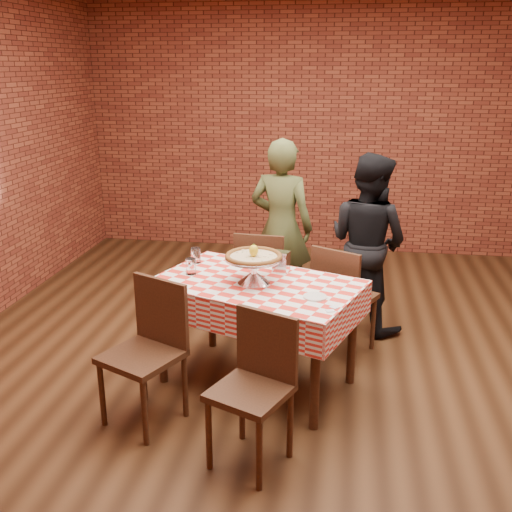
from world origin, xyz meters
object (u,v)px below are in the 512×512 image
Objects in this scene: table at (257,334)px; water_glass_right at (196,255)px; chair_far_right at (345,299)px; pizza_stand at (254,270)px; diner_black at (367,242)px; chair_far_left at (263,280)px; condiment_caddy at (281,262)px; chair_near_left at (142,357)px; water_glass_left at (191,266)px; pizza at (254,257)px; diner_olive at (281,227)px; chair_near_right at (250,395)px.

water_glass_right is at bearing 146.85° from table.
chair_far_right is at bearing 43.77° from table.
pizza_stand is 1.36m from diner_black.
chair_far_left is at bearing 2.66° from chair_far_right.
condiment_caddy is 0.17× the size of chair_near_left.
chair_far_left reaches higher than water_glass_left.
chair_near_left is 0.61× the size of diner_black.
pizza is 0.98m from chair_far_right.
chair_far_left is at bearing 94.02° from pizza_stand.
table is 0.89× the size of diner_black.
pizza_stand is at bearing -108.84° from condiment_caddy.
condiment_caddy reaches higher than chair_far_left.
pizza reaches higher than chair_far_right.
pizza is 0.24× the size of diner_olive.
pizza is at bearing 71.06° from chair_far_right.
chair_near_left is (-0.60, -0.57, -0.49)m from pizza.
diner_olive reaches higher than chair_far_left.
pizza is 0.61m from water_glass_right.
condiment_caddy reaches higher than chair_far_right.
pizza_stand is 1.33m from diner_olive.
condiment_caddy is at bearing 58.42° from table.
water_glass_left is at bearing 75.71° from diner_black.
chair_near_left is at bearing -118.79° from condiment_caddy.
pizza reaches higher than table.
chair_near_right is 2.11m from diner_black.
table is 0.56m from pizza.
pizza_stand is at bearing 91.34° from diner_black.
water_glass_left is 0.12× the size of chair_near_left.
water_glass_right is at bearing -174.57° from condiment_caddy.
diner_olive is at bearing 62.28° from water_glass_right.
pizza reaches higher than chair_far_left.
chair_near_right is (-0.04, -1.11, -0.40)m from condiment_caddy.
condiment_caddy is (0.16, 0.24, -0.01)m from pizza_stand.
condiment_caddy is at bearing 64.52° from chair_far_right.
chair_far_left is (-0.22, 0.66, -0.39)m from condiment_caddy.
water_glass_right is at bearing 39.89° from chair_far_right.
diner_black is at bearing -162.03° from chair_far_left.
chair_far_left reaches higher than water_glass_right.
water_glass_right is 0.13× the size of chair_far_left.
water_glass_left is 1.24m from chair_far_right.
chair_far_left reaches higher than table.
pizza_stand reaches higher than chair_near_right.
chair_near_left is 1.04× the size of chair_near_right.
water_glass_right is at bearing 56.67° from chair_far_left.
water_glass_left is at bearing 102.77° from chair_near_left.
chair_near_left reaches higher than chair_far_right.
chair_near_right is at bearing -83.53° from table.
pizza_stand reaches higher than chair_far_left.
table is 1.51× the size of chair_far_right.
pizza is at bearing -108.84° from condiment_caddy.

